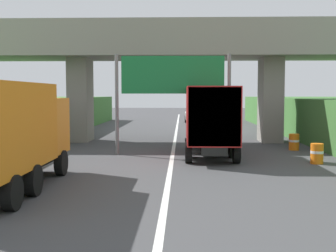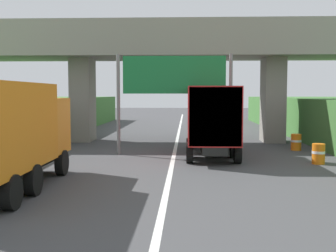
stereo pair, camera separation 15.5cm
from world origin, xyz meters
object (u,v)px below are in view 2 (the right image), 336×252
(truck_orange, at_px, (6,131))
(truck_red, at_px, (211,117))
(car_white, at_px, (196,114))
(construction_barrel_5, at_px, (276,134))
(construction_barrel_3, at_px, (318,154))
(construction_barrel_4, at_px, (296,142))
(overhead_highway_sign, at_px, (174,81))

(truck_orange, bearing_deg, truck_red, 49.82)
(car_white, height_order, construction_barrel_5, car_white)
(truck_orange, bearing_deg, car_white, 79.01)
(truck_red, height_order, construction_barrel_3, truck_red)
(truck_red, distance_m, construction_barrel_3, 5.37)
(truck_orange, xyz_separation_m, car_white, (6.80, 35.00, -1.08))
(construction_barrel_5, bearing_deg, truck_orange, -126.94)
(construction_barrel_4, distance_m, construction_barrel_5, 4.74)
(overhead_highway_sign, bearing_deg, construction_barrel_4, 16.79)
(overhead_highway_sign, distance_m, construction_barrel_4, 7.70)
(truck_orange, relative_size, construction_barrel_3, 8.11)
(construction_barrel_3, bearing_deg, truck_red, 153.89)
(truck_orange, relative_size, car_white, 1.78)
(overhead_highway_sign, distance_m, truck_red, 2.63)
(truck_red, relative_size, construction_barrel_5, 8.11)
(truck_orange, distance_m, construction_barrel_4, 15.95)
(truck_red, distance_m, car_white, 26.80)
(truck_red, bearing_deg, construction_barrel_5, 57.11)
(overhead_highway_sign, xyz_separation_m, car_white, (1.71, 26.33, -2.90))
(construction_barrel_3, relative_size, construction_barrel_4, 1.00)
(truck_orange, bearing_deg, construction_barrel_3, 27.19)
(construction_barrel_5, bearing_deg, construction_barrel_4, -88.02)
(car_white, bearing_deg, construction_barrel_4, -78.47)
(overhead_highway_sign, relative_size, car_white, 1.43)
(car_white, relative_size, construction_barrel_3, 4.56)
(car_white, distance_m, construction_barrel_5, 20.16)
(truck_orange, distance_m, construction_barrel_3, 13.09)
(truck_orange, xyz_separation_m, construction_barrel_4, (11.76, 10.68, -1.47))
(overhead_highway_sign, xyz_separation_m, truck_orange, (-5.09, -8.67, -1.82))
(construction_barrel_4, bearing_deg, construction_barrel_3, -92.24)
(truck_red, height_order, car_white, truck_red)
(truck_orange, bearing_deg, overhead_highway_sign, 59.58)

